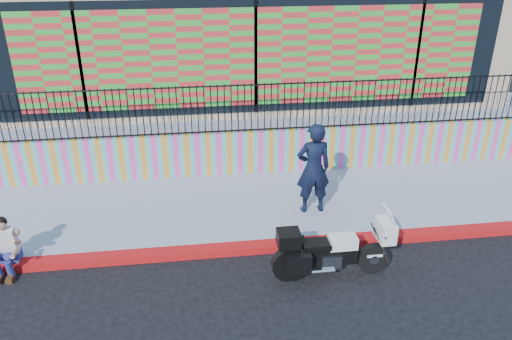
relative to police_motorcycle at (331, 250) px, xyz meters
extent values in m
plane|color=black|center=(-0.68, 0.95, -0.56)|extent=(90.00, 90.00, 0.00)
cube|color=#BA130D|center=(-0.68, 0.95, -0.48)|extent=(16.00, 0.30, 0.15)
cube|color=#979DB5|center=(-0.68, 2.60, -0.48)|extent=(16.00, 3.00, 0.15)
cube|color=#ED3E9C|center=(-0.68, 4.20, 0.14)|extent=(16.00, 0.20, 1.10)
cube|color=#979DB5|center=(-0.68, 9.30, 0.07)|extent=(16.00, 10.00, 1.25)
cube|color=tan|center=(-0.68, 9.10, 2.69)|extent=(14.00, 8.00, 4.00)
cube|color=black|center=(-0.68, 5.08, 2.29)|extent=(12.60, 0.04, 2.80)
cube|color=red|center=(-0.68, 5.05, 2.29)|extent=(11.48, 0.02, 2.40)
cylinder|color=black|center=(0.81, 0.00, -0.26)|extent=(0.60, 0.13, 0.60)
cylinder|color=black|center=(-0.73, 0.00, -0.26)|extent=(0.60, 0.13, 0.60)
cube|color=black|center=(0.04, 0.00, -0.10)|extent=(0.86, 0.25, 0.31)
cube|color=silver|center=(0.00, 0.00, -0.19)|extent=(0.36, 0.31, 0.27)
cube|color=white|center=(0.20, 0.00, 0.15)|extent=(0.50, 0.29, 0.22)
cube|color=black|center=(-0.27, 0.00, 0.13)|extent=(0.50, 0.31, 0.11)
cube|color=white|center=(0.97, 0.00, 0.33)|extent=(0.27, 0.47, 0.38)
cube|color=silver|center=(1.01, 0.00, 0.62)|extent=(0.17, 0.42, 0.30)
cube|color=black|center=(-0.77, 0.00, 0.30)|extent=(0.40, 0.38, 0.27)
cube|color=black|center=(-0.64, -0.27, -0.06)|extent=(0.43, 0.16, 0.36)
cube|color=black|center=(-0.64, 0.27, -0.06)|extent=(0.43, 0.16, 0.36)
cube|color=white|center=(0.81, 0.00, -0.17)|extent=(0.29, 0.14, 0.05)
imported|color=black|center=(0.16, 2.11, 0.60)|extent=(0.75, 0.51, 2.01)
cube|color=navy|center=(-5.80, 1.05, -0.32)|extent=(0.36, 0.28, 0.18)
cube|color=silver|center=(-5.80, 1.01, 0.03)|extent=(0.38, 0.27, 0.54)
sphere|color=tan|center=(-5.80, 0.97, 0.39)|extent=(0.21, 0.21, 0.21)
cube|color=#472814|center=(-5.70, 0.61, -0.51)|extent=(0.11, 0.26, 0.10)
camera|label=1|loc=(-2.29, -7.14, 5.09)|focal=35.00mm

